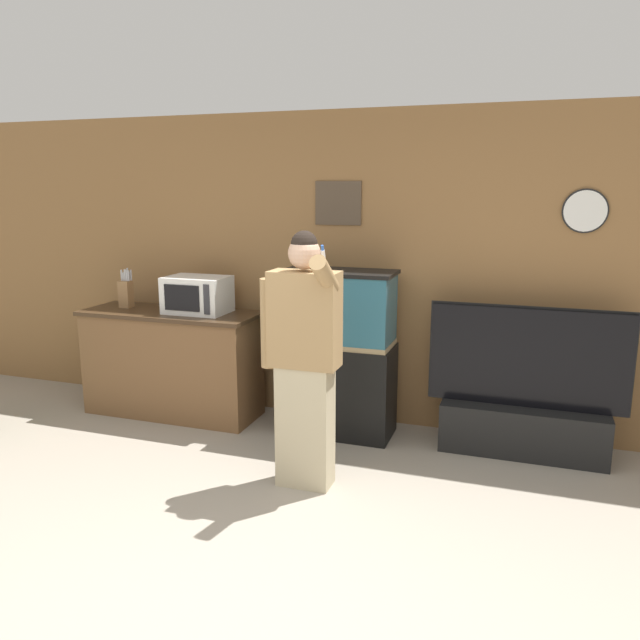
% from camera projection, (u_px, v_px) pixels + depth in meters
% --- Properties ---
extents(ground_plane, '(18.00, 18.00, 0.00)m').
position_uv_depth(ground_plane, '(218.00, 602.00, 3.05)').
color(ground_plane, gray).
extents(wall_back_paneled, '(10.00, 0.08, 2.60)m').
position_uv_depth(wall_back_paneled, '(362.00, 270.00, 5.22)').
color(wall_back_paneled, olive).
rests_on(wall_back_paneled, ground_plane).
extents(counter_island, '(1.57, 0.58, 0.93)m').
position_uv_depth(counter_island, '(172.00, 363.00, 5.50)').
color(counter_island, brown).
rests_on(counter_island, ground_plane).
extents(microwave, '(0.53, 0.37, 0.31)m').
position_uv_depth(microwave, '(197.00, 295.00, 5.32)').
color(microwave, white).
rests_on(microwave, counter_island).
extents(knife_block, '(0.10, 0.10, 0.35)m').
position_uv_depth(knife_block, '(126.00, 292.00, 5.57)').
color(knife_block, olive).
rests_on(knife_block, counter_island).
extents(aquarium_on_stand, '(0.90, 0.43, 1.35)m').
position_uv_depth(aquarium_on_stand, '(338.00, 353.00, 5.02)').
color(aquarium_on_stand, black).
rests_on(aquarium_on_stand, ground_plane).
extents(tv_on_stand, '(1.46, 0.40, 1.13)m').
position_uv_depth(tv_on_stand, '(524.00, 411.00, 4.70)').
color(tv_on_stand, black).
rests_on(tv_on_stand, ground_plane).
extents(person_standing, '(0.54, 0.41, 1.72)m').
position_uv_depth(person_standing, '(303.00, 357.00, 4.08)').
color(person_standing, '#BCAD89').
rests_on(person_standing, ground_plane).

